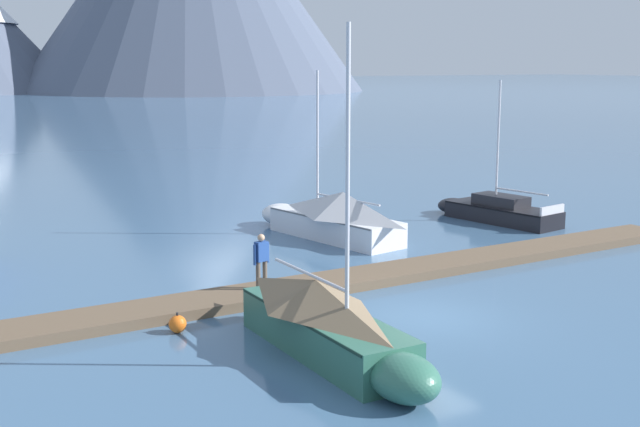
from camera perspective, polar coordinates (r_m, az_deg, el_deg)
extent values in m
plane|color=#426689|center=(23.56, 7.12, -7.10)|extent=(700.00, 700.00, 0.00)
cube|color=brown|center=(26.72, 2.08, -4.58)|extent=(29.73, 3.15, 0.30)
cylinder|color=#38383D|center=(26.10, 3.04, -5.03)|extent=(28.47, 1.47, 0.24)
cylinder|color=#38383D|center=(27.38, 1.16, -4.28)|extent=(28.47, 1.47, 0.24)
cube|color=#336B56|center=(20.40, 0.34, -8.25)|extent=(1.70, 6.02, 1.05)
ellipsoid|color=#336B56|center=(17.78, 5.81, -11.19)|extent=(1.40, 1.87, 1.00)
cube|color=#163027|center=(20.25, 0.34, -6.95)|extent=(1.74, 5.90, 0.06)
cylinder|color=silver|center=(18.64, 1.91, 2.46)|extent=(0.10, 0.10, 6.86)
cylinder|color=silver|center=(20.70, -0.77, -4.19)|extent=(0.13, 3.64, 0.08)
pyramid|color=#7A664C|center=(20.51, -0.29, -5.56)|extent=(1.93, 4.83, 0.72)
cube|color=white|center=(33.47, 1.06, -0.91)|extent=(3.06, 6.51, 0.99)
ellipsoid|color=white|center=(36.13, -2.59, -0.08)|extent=(1.99, 2.41, 0.94)
cube|color=slate|center=(33.38, 1.07, -0.14)|extent=(3.08, 6.39, 0.06)
cylinder|color=silver|center=(33.83, -0.17, 4.97)|extent=(0.10, 0.10, 5.74)
cylinder|color=silver|center=(32.72, 1.89, 0.97)|extent=(0.79, 3.63, 0.08)
pyramid|color=silver|center=(32.94, 1.60, 0.65)|extent=(3.07, 5.33, 0.98)
cube|color=black|center=(37.80, 12.46, -0.04)|extent=(2.70, 5.54, 0.74)
ellipsoid|color=black|center=(39.62, 9.16, 0.54)|extent=(1.74, 1.69, 0.70)
cube|color=black|center=(37.74, 12.48, 0.45)|extent=(2.72, 5.44, 0.06)
cylinder|color=silver|center=(37.63, 12.15, 4.75)|extent=(0.10, 0.10, 5.54)
cylinder|color=silver|center=(37.03, 13.70, 1.48)|extent=(0.58, 2.72, 0.08)
cube|color=black|center=(37.78, 12.34, 0.89)|extent=(1.65, 2.57, 0.47)
cube|color=silver|center=(36.20, 15.69, 0.24)|extent=(1.58, 0.39, 0.36)
cylinder|color=brown|center=(25.14, -3.81, -4.19)|extent=(0.14, 0.14, 0.86)
cylinder|color=brown|center=(24.99, -4.28, -4.29)|extent=(0.14, 0.14, 0.86)
cube|color=#234793|center=(24.89, -4.06, -2.62)|extent=(0.42, 0.30, 0.60)
sphere|color=tan|center=(24.80, -4.08, -1.67)|extent=(0.22, 0.22, 0.22)
cylinder|color=#234793|center=(25.06, -3.61, -2.69)|extent=(0.09, 0.09, 0.62)
cylinder|color=#234793|center=(24.76, -4.51, -2.86)|extent=(0.09, 0.09, 0.62)
sphere|color=orange|center=(22.35, -9.78, -7.51)|extent=(0.48, 0.48, 0.48)
cylinder|color=#262628|center=(22.27, -9.80, -6.83)|extent=(0.06, 0.06, 0.08)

